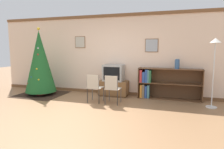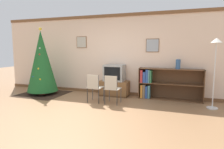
{
  "view_description": "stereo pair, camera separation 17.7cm",
  "coord_description": "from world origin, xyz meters",
  "px_view_note": "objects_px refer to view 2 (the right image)",
  "views": [
    {
      "loc": [
        2.07,
        -4.11,
        1.55
      ],
      "look_at": [
        0.32,
        1.3,
        0.82
      ],
      "focal_mm": 32.0,
      "sensor_mm": 36.0,
      "label": 1
    },
    {
      "loc": [
        2.24,
        -4.05,
        1.55
      ],
      "look_at": [
        0.32,
        1.3,
        0.82
      ],
      "focal_mm": 32.0,
      "sensor_mm": 36.0,
      "label": 2
    }
  ],
  "objects_px": {
    "tv_console": "(114,88)",
    "television": "(114,73)",
    "folding_chair_right": "(112,88)",
    "vase": "(178,64)",
    "folding_chair_left": "(94,86)",
    "christmas_tree": "(42,61)",
    "standing_lamp": "(216,55)",
    "bookshelf": "(160,84)"
  },
  "relations": [
    {
      "from": "television",
      "to": "folding_chair_right",
      "type": "distance_m",
      "value": 1.07
    },
    {
      "from": "television",
      "to": "bookshelf",
      "type": "bearing_deg",
      "value": 3.16
    },
    {
      "from": "folding_chair_left",
      "to": "bookshelf",
      "type": "distance_m",
      "value": 2.04
    },
    {
      "from": "tv_console",
      "to": "folding_chair_left",
      "type": "height_order",
      "value": "folding_chair_left"
    },
    {
      "from": "bookshelf",
      "to": "standing_lamp",
      "type": "relative_size",
      "value": 1.04
    },
    {
      "from": "television",
      "to": "vase",
      "type": "relative_size",
      "value": 2.25
    },
    {
      "from": "folding_chair_right",
      "to": "vase",
      "type": "relative_size",
      "value": 2.82
    },
    {
      "from": "folding_chair_left",
      "to": "bookshelf",
      "type": "bearing_deg",
      "value": 31.83
    },
    {
      "from": "folding_chair_left",
      "to": "standing_lamp",
      "type": "xyz_separation_m",
      "value": [
        3.15,
        0.51,
        0.93
      ]
    },
    {
      "from": "folding_chair_right",
      "to": "bookshelf",
      "type": "height_order",
      "value": "bookshelf"
    },
    {
      "from": "tv_console",
      "to": "bookshelf",
      "type": "relative_size",
      "value": 0.5
    },
    {
      "from": "television",
      "to": "folding_chair_left",
      "type": "xyz_separation_m",
      "value": [
        -0.27,
        -0.99,
        -0.3
      ]
    },
    {
      "from": "television",
      "to": "folding_chair_right",
      "type": "height_order",
      "value": "television"
    },
    {
      "from": "christmas_tree",
      "to": "tv_console",
      "type": "height_order",
      "value": "christmas_tree"
    },
    {
      "from": "folding_chair_left",
      "to": "vase",
      "type": "xyz_separation_m",
      "value": [
        2.25,
        1.02,
        0.63
      ]
    },
    {
      "from": "tv_console",
      "to": "folding_chair_right",
      "type": "xyz_separation_m",
      "value": [
        0.27,
        -1.0,
        0.22
      ]
    },
    {
      "from": "christmas_tree",
      "to": "television",
      "type": "relative_size",
      "value": 3.43
    },
    {
      "from": "standing_lamp",
      "to": "television",
      "type": "bearing_deg",
      "value": 170.41
    },
    {
      "from": "vase",
      "to": "folding_chair_left",
      "type": "bearing_deg",
      "value": -155.52
    },
    {
      "from": "folding_chair_right",
      "to": "vase",
      "type": "bearing_deg",
      "value": 30.98
    },
    {
      "from": "bookshelf",
      "to": "tv_console",
      "type": "bearing_deg",
      "value": -176.95
    },
    {
      "from": "tv_console",
      "to": "vase",
      "type": "xyz_separation_m",
      "value": [
        1.98,
        0.03,
        0.85
      ]
    },
    {
      "from": "television",
      "to": "folding_chair_right",
      "type": "relative_size",
      "value": 0.8
    },
    {
      "from": "television",
      "to": "folding_chair_right",
      "type": "bearing_deg",
      "value": -74.73
    },
    {
      "from": "christmas_tree",
      "to": "bookshelf",
      "type": "xyz_separation_m",
      "value": [
        3.88,
        0.66,
        -0.65
      ]
    },
    {
      "from": "television",
      "to": "christmas_tree",
      "type": "bearing_deg",
      "value": -166.53
    },
    {
      "from": "bookshelf",
      "to": "standing_lamp",
      "type": "distance_m",
      "value": 1.79
    },
    {
      "from": "standing_lamp",
      "to": "folding_chair_right",
      "type": "bearing_deg",
      "value": -169.02
    },
    {
      "from": "standing_lamp",
      "to": "tv_console",
      "type": "bearing_deg",
      "value": 170.36
    },
    {
      "from": "christmas_tree",
      "to": "tv_console",
      "type": "bearing_deg",
      "value": 13.53
    },
    {
      "from": "television",
      "to": "vase",
      "type": "height_order",
      "value": "vase"
    },
    {
      "from": "folding_chair_left",
      "to": "christmas_tree",
      "type": "bearing_deg",
      "value": 169.05
    },
    {
      "from": "tv_console",
      "to": "vase",
      "type": "relative_size",
      "value": 3.26
    },
    {
      "from": "christmas_tree",
      "to": "standing_lamp",
      "type": "height_order",
      "value": "christmas_tree"
    },
    {
      "from": "folding_chair_left",
      "to": "vase",
      "type": "bearing_deg",
      "value": 24.48
    },
    {
      "from": "tv_console",
      "to": "television",
      "type": "distance_m",
      "value": 0.52
    },
    {
      "from": "tv_console",
      "to": "standing_lamp",
      "type": "distance_m",
      "value": 3.14
    },
    {
      "from": "bookshelf",
      "to": "folding_chair_left",
      "type": "bearing_deg",
      "value": -148.17
    },
    {
      "from": "folding_chair_right",
      "to": "vase",
      "type": "xyz_separation_m",
      "value": [
        1.7,
        1.02,
        0.63
      ]
    },
    {
      "from": "vase",
      "to": "bookshelf",
      "type": "bearing_deg",
      "value": 174.29
    },
    {
      "from": "folding_chair_left",
      "to": "folding_chair_right",
      "type": "relative_size",
      "value": 1.0
    },
    {
      "from": "television",
      "to": "standing_lamp",
      "type": "relative_size",
      "value": 0.36
    }
  ]
}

